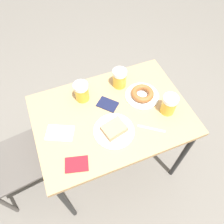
{
  "coord_description": "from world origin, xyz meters",
  "views": [
    {
      "loc": [
        -0.7,
        0.28,
        1.9
      ],
      "look_at": [
        0.0,
        0.0,
        0.79
      ],
      "focal_mm": 35.0,
      "sensor_mm": 36.0,
      "label": 1
    }
  ],
  "objects_px": {
    "plate_with_cake": "(114,130)",
    "beer_mug_center": "(169,104)",
    "passport_near_edge": "(77,164)",
    "fork": "(151,129)",
    "plate_with_donut": "(142,94)",
    "beer_mug_left": "(82,92)",
    "napkin_folded": "(60,133)",
    "beer_mug_right": "(120,78)",
    "passport_far_edge": "(108,104)"
  },
  "relations": [
    {
      "from": "beer_mug_center",
      "to": "passport_near_edge",
      "type": "height_order",
      "value": "beer_mug_center"
    },
    {
      "from": "passport_near_edge",
      "to": "passport_far_edge",
      "type": "height_order",
      "value": "same"
    },
    {
      "from": "passport_far_edge",
      "to": "fork",
      "type": "bearing_deg",
      "value": -146.15
    },
    {
      "from": "passport_far_edge",
      "to": "plate_with_donut",
      "type": "bearing_deg",
      "value": -94.94
    },
    {
      "from": "plate_with_cake",
      "to": "napkin_folded",
      "type": "bearing_deg",
      "value": 70.54
    },
    {
      "from": "beer_mug_center",
      "to": "napkin_folded",
      "type": "xyz_separation_m",
      "value": [
        0.09,
        0.67,
        -0.06
      ]
    },
    {
      "from": "plate_with_cake",
      "to": "passport_near_edge",
      "type": "bearing_deg",
      "value": 113.64
    },
    {
      "from": "plate_with_cake",
      "to": "plate_with_donut",
      "type": "distance_m",
      "value": 0.32
    },
    {
      "from": "beer_mug_left",
      "to": "passport_far_edge",
      "type": "bearing_deg",
      "value": -129.71
    },
    {
      "from": "plate_with_cake",
      "to": "fork",
      "type": "bearing_deg",
      "value": -107.52
    },
    {
      "from": "beer_mug_left",
      "to": "napkin_folded",
      "type": "height_order",
      "value": "beer_mug_left"
    },
    {
      "from": "beer_mug_center",
      "to": "fork",
      "type": "bearing_deg",
      "value": 118.32
    },
    {
      "from": "beer_mug_left",
      "to": "passport_near_edge",
      "type": "xyz_separation_m",
      "value": [
        -0.42,
        0.17,
        -0.06
      ]
    },
    {
      "from": "napkin_folded",
      "to": "beer_mug_left",
      "type": "bearing_deg",
      "value": -45.32
    },
    {
      "from": "beer_mug_left",
      "to": "passport_near_edge",
      "type": "relative_size",
      "value": 0.9
    },
    {
      "from": "passport_far_edge",
      "to": "plate_with_cake",
      "type": "bearing_deg",
      "value": 169.57
    },
    {
      "from": "beer_mug_center",
      "to": "fork",
      "type": "relative_size",
      "value": 0.93
    },
    {
      "from": "beer_mug_left",
      "to": "fork",
      "type": "distance_m",
      "value": 0.49
    },
    {
      "from": "beer_mug_left",
      "to": "beer_mug_right",
      "type": "bearing_deg",
      "value": -86.34
    },
    {
      "from": "plate_with_donut",
      "to": "plate_with_cake",
      "type": "bearing_deg",
      "value": 123.1
    },
    {
      "from": "plate_with_donut",
      "to": "beer_mug_left",
      "type": "height_order",
      "value": "beer_mug_left"
    },
    {
      "from": "beer_mug_right",
      "to": "passport_near_edge",
      "type": "xyz_separation_m",
      "value": [
        -0.44,
        0.43,
        -0.06
      ]
    },
    {
      "from": "beer_mug_right",
      "to": "napkin_folded",
      "type": "distance_m",
      "value": 0.52
    },
    {
      "from": "beer_mug_left",
      "to": "beer_mug_center",
      "type": "height_order",
      "value": "same"
    },
    {
      "from": "plate_with_cake",
      "to": "beer_mug_right",
      "type": "distance_m",
      "value": 0.37
    },
    {
      "from": "napkin_folded",
      "to": "plate_with_cake",
      "type": "bearing_deg",
      "value": -109.46
    },
    {
      "from": "fork",
      "to": "passport_near_edge",
      "type": "xyz_separation_m",
      "value": [
        -0.05,
        0.48,
        0.0
      ]
    },
    {
      "from": "passport_near_edge",
      "to": "beer_mug_left",
      "type": "bearing_deg",
      "value": -21.53
    },
    {
      "from": "napkin_folded",
      "to": "passport_near_edge",
      "type": "distance_m",
      "value": 0.22
    },
    {
      "from": "napkin_folded",
      "to": "passport_far_edge",
      "type": "bearing_deg",
      "value": -74.91
    },
    {
      "from": "plate_with_cake",
      "to": "plate_with_donut",
      "type": "bearing_deg",
      "value": -56.9
    },
    {
      "from": "beer_mug_left",
      "to": "napkin_folded",
      "type": "distance_m",
      "value": 0.29
    },
    {
      "from": "beer_mug_left",
      "to": "passport_near_edge",
      "type": "bearing_deg",
      "value": 158.47
    },
    {
      "from": "fork",
      "to": "passport_near_edge",
      "type": "height_order",
      "value": "passport_near_edge"
    },
    {
      "from": "beer_mug_center",
      "to": "passport_near_edge",
      "type": "distance_m",
      "value": 0.65
    },
    {
      "from": "napkin_folded",
      "to": "plate_with_donut",
      "type": "bearing_deg",
      "value": -82.97
    },
    {
      "from": "beer_mug_left",
      "to": "beer_mug_right",
      "type": "xyz_separation_m",
      "value": [
        0.02,
        -0.27,
        0.0
      ]
    },
    {
      "from": "plate_with_donut",
      "to": "beer_mug_left",
      "type": "relative_size",
      "value": 1.69
    },
    {
      "from": "napkin_folded",
      "to": "passport_near_edge",
      "type": "xyz_separation_m",
      "value": [
        -0.22,
        -0.04,
        0.0
      ]
    },
    {
      "from": "beer_mug_right",
      "to": "passport_far_edge",
      "type": "height_order",
      "value": "beer_mug_right"
    },
    {
      "from": "passport_near_edge",
      "to": "fork",
      "type": "bearing_deg",
      "value": -84.26
    },
    {
      "from": "beer_mug_center",
      "to": "napkin_folded",
      "type": "bearing_deg",
      "value": 82.19
    },
    {
      "from": "beer_mug_left",
      "to": "passport_far_edge",
      "type": "relative_size",
      "value": 0.86
    },
    {
      "from": "beer_mug_center",
      "to": "passport_far_edge",
      "type": "height_order",
      "value": "beer_mug_center"
    },
    {
      "from": "plate_with_cake",
      "to": "beer_mug_center",
      "type": "height_order",
      "value": "beer_mug_center"
    },
    {
      "from": "plate_with_donut",
      "to": "passport_far_edge",
      "type": "xyz_separation_m",
      "value": [
        0.02,
        0.23,
        -0.02
      ]
    },
    {
      "from": "beer_mug_left",
      "to": "fork",
      "type": "bearing_deg",
      "value": -140.38
    },
    {
      "from": "beer_mug_right",
      "to": "plate_with_donut",
      "type": "bearing_deg",
      "value": -145.93
    },
    {
      "from": "beer_mug_center",
      "to": "passport_near_edge",
      "type": "bearing_deg",
      "value": 101.68
    },
    {
      "from": "plate_with_cake",
      "to": "napkin_folded",
      "type": "distance_m",
      "value": 0.32
    }
  ]
}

